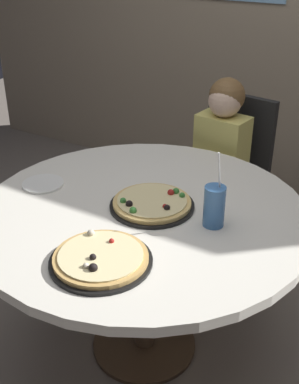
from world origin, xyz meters
The scene contains 8 objects.
ground_plane centered at (0.00, 0.00, 0.00)m, with size 8.00×8.00×0.00m, color slate.
dining_table centered at (0.00, 0.00, 0.66)m, with size 1.32×1.32×0.75m.
chair_wooden centered at (0.01, 0.91, 0.53)m, with size 0.45×0.45×0.95m.
diner_child centered at (-0.01, 0.73, 0.48)m, with size 0.30×0.43×1.08m.
pizza_veggie centered at (0.03, 0.03, 0.77)m, with size 0.34×0.34×0.05m.
pizza_cheese centered at (0.06, -0.38, 0.77)m, with size 0.35×0.35×0.05m.
soda_cup centered at (0.29, 0.03, 0.83)m, with size 0.08×0.08×0.31m.
plate_small centered at (-0.48, -0.05, 0.76)m, with size 0.18×0.18×0.01m, color white.
Camera 1 is at (0.87, -1.43, 1.73)m, focal length 45.46 mm.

